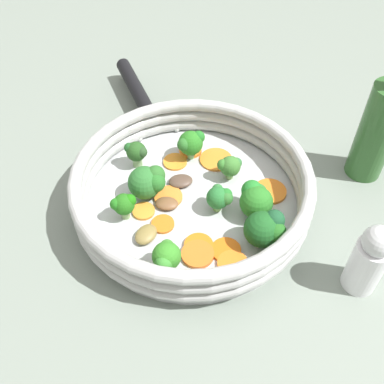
# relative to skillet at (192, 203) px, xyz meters

# --- Properties ---
(ground_plane) EXTENTS (4.00, 4.00, 0.00)m
(ground_plane) POSITION_rel_skillet_xyz_m (0.00, 0.00, -0.01)
(ground_plane) COLOR gray
(skillet) EXTENTS (0.30, 0.30, 0.02)m
(skillet) POSITION_rel_skillet_xyz_m (0.00, 0.00, 0.00)
(skillet) COLOR #B2B5B7
(skillet) RESTS_ON ground_plane
(skillet_rim_wall) EXTENTS (0.32, 0.32, 0.05)m
(skillet_rim_wall) POSITION_rel_skillet_xyz_m (0.00, 0.00, 0.04)
(skillet_rim_wall) COLOR #B1B2B1
(skillet_rim_wall) RESTS_ON skillet
(skillet_handle) EXTENTS (0.03, 0.19, 0.02)m
(skillet_handle) POSITION_rel_skillet_xyz_m (-0.01, 0.24, 0.02)
(skillet_handle) COLOR black
(skillet_handle) RESTS_ON skillet
(skillet_rivet_left) EXTENTS (0.01, 0.01, 0.01)m
(skillet_rivet_left) POSITION_rel_skillet_xyz_m (0.02, 0.14, 0.01)
(skillet_rivet_left) COLOR #B3B8B7
(skillet_rivet_left) RESTS_ON skillet
(skillet_rivet_right) EXTENTS (0.01, 0.01, 0.01)m
(skillet_rivet_right) POSITION_rel_skillet_xyz_m (-0.04, 0.14, 0.01)
(skillet_rivet_right) COLOR #B3B7B2
(skillet_rivet_right) RESTS_ON skillet
(carrot_slice_0) EXTENTS (0.05, 0.05, 0.00)m
(carrot_slice_0) POSITION_rel_skillet_xyz_m (0.06, 0.06, 0.01)
(carrot_slice_0) COLOR orange
(carrot_slice_0) RESTS_ON skillet
(carrot_slice_1) EXTENTS (0.04, 0.04, 0.00)m
(carrot_slice_1) POSITION_rel_skillet_xyz_m (0.00, 0.08, 0.01)
(carrot_slice_1) COLOR orange
(carrot_slice_1) RESTS_ON skillet
(carrot_slice_2) EXTENTS (0.05, 0.05, 0.00)m
(carrot_slice_2) POSITION_rel_skillet_xyz_m (0.01, -0.09, 0.01)
(carrot_slice_2) COLOR orange
(carrot_slice_2) RESTS_ON skillet
(carrot_slice_3) EXTENTS (0.03, 0.03, 0.00)m
(carrot_slice_3) POSITION_rel_skillet_xyz_m (-0.05, -0.03, 0.01)
(carrot_slice_3) COLOR orange
(carrot_slice_3) RESTS_ON skillet
(carrot_slice_4) EXTENTS (0.05, 0.05, 0.00)m
(carrot_slice_4) POSITION_rel_skillet_xyz_m (-0.03, 0.01, 0.01)
(carrot_slice_4) COLOR orange
(carrot_slice_4) RESTS_ON skillet
(carrot_slice_5) EXTENTS (0.05, 0.05, 0.01)m
(carrot_slice_5) POSITION_rel_skillet_xyz_m (0.03, 0.09, 0.01)
(carrot_slice_5) COLOR orange
(carrot_slice_5) RESTS_ON skillet
(carrot_slice_6) EXTENTS (0.04, 0.04, 0.00)m
(carrot_slice_6) POSITION_rel_skillet_xyz_m (0.01, -0.11, 0.01)
(carrot_slice_6) COLOR orange
(carrot_slice_6) RESTS_ON skillet
(carrot_slice_7) EXTENTS (0.04, 0.04, 0.00)m
(carrot_slice_7) POSITION_rel_skillet_xyz_m (-0.07, -0.00, 0.01)
(carrot_slice_7) COLOR orange
(carrot_slice_7) RESTS_ON skillet
(carrot_slice_8) EXTENTS (0.06, 0.06, 0.00)m
(carrot_slice_8) POSITION_rel_skillet_xyz_m (0.11, -0.02, 0.01)
(carrot_slice_8) COLOR orange
(carrot_slice_8) RESTS_ON skillet
(carrot_slice_9) EXTENTS (0.04, 0.04, 0.00)m
(carrot_slice_9) POSITION_rel_skillet_xyz_m (-0.02, -0.08, 0.01)
(carrot_slice_9) COLOR orange
(carrot_slice_9) RESTS_ON skillet
(carrot_slice_10) EXTENTS (0.05, 0.05, 0.01)m
(carrot_slice_10) POSITION_rel_skillet_xyz_m (-0.02, -0.09, 0.01)
(carrot_slice_10) COLOR orange
(carrot_slice_10) RESTS_ON skillet
(broccoli_floret_0) EXTENTS (0.03, 0.04, 0.05)m
(broccoli_floret_0) POSITION_rel_skillet_xyz_m (-0.06, -0.10, 0.04)
(broccoli_floret_0) COLOR #638D4F
(broccoli_floret_0) RESTS_ON skillet
(broccoli_floret_1) EXTENTS (0.03, 0.03, 0.04)m
(broccoli_floret_1) POSITION_rel_skillet_xyz_m (-0.09, 0.00, 0.03)
(broccoli_floret_1) COLOR #7C9B5D
(broccoli_floret_1) RESTS_ON skillet
(broccoli_floret_2) EXTENTS (0.04, 0.03, 0.04)m
(broccoli_floret_2) POSITION_rel_skillet_xyz_m (0.06, 0.02, 0.03)
(broccoli_floret_2) COLOR #7BA05A
(broccoli_floret_2) RESTS_ON skillet
(broccoli_floret_3) EXTENTS (0.04, 0.04, 0.05)m
(broccoli_floret_3) POSITION_rel_skillet_xyz_m (0.03, 0.08, 0.04)
(broccoli_floret_3) COLOR #7EAD67
(broccoli_floret_3) RESTS_ON skillet
(broccoli_floret_4) EXTENTS (0.05, 0.05, 0.05)m
(broccoli_floret_4) POSITION_rel_skillet_xyz_m (0.06, -0.10, 0.04)
(broccoli_floret_4) COLOR #70A75F
(broccoli_floret_4) RESTS_ON skillet
(broccoli_floret_5) EXTENTS (0.04, 0.05, 0.05)m
(broccoli_floret_5) POSITION_rel_skillet_xyz_m (0.07, -0.05, 0.03)
(broccoli_floret_5) COLOR #71A24C
(broccoli_floret_5) RESTS_ON skillet
(broccoli_floret_6) EXTENTS (0.05, 0.04, 0.05)m
(broccoli_floret_6) POSITION_rel_skillet_xyz_m (-0.05, 0.03, 0.03)
(broccoli_floret_6) COLOR #629453
(broccoli_floret_6) RESTS_ON skillet
(broccoli_floret_7) EXTENTS (0.03, 0.03, 0.04)m
(broccoli_floret_7) POSITION_rel_skillet_xyz_m (0.03, -0.03, 0.03)
(broccoli_floret_7) COLOR #779A4D
(broccoli_floret_7) RESTS_ON skillet
(broccoli_floret_8) EXTENTS (0.03, 0.03, 0.04)m
(broccoli_floret_8) POSITION_rel_skillet_xyz_m (-0.05, 0.09, 0.03)
(broccoli_floret_8) COLOR #77995F
(broccoli_floret_8) RESTS_ON skillet
(mushroom_piece_0) EXTENTS (0.04, 0.04, 0.01)m
(mushroom_piece_0) POSITION_rel_skillet_xyz_m (-0.08, -0.04, 0.01)
(mushroom_piece_0) COLOR olive
(mushroom_piece_0) RESTS_ON skillet
(mushroom_piece_1) EXTENTS (0.04, 0.03, 0.01)m
(mushroom_piece_1) POSITION_rel_skillet_xyz_m (-0.01, 0.03, 0.01)
(mushroom_piece_1) COLOR brown
(mushroom_piece_1) RESTS_ON skillet
(mushroom_piece_2) EXTENTS (0.04, 0.03, 0.01)m
(mushroom_piece_2) POSITION_rel_skillet_xyz_m (-0.04, -0.00, 0.01)
(mushroom_piece_2) COLOR brown
(mushroom_piece_2) RESTS_ON skillet
(salt_shaker) EXTENTS (0.04, 0.04, 0.10)m
(salt_shaker) POSITION_rel_skillet_xyz_m (0.15, -0.18, 0.04)
(salt_shaker) COLOR white
(salt_shaker) RESTS_ON ground_plane
(oil_bottle) EXTENTS (0.05, 0.05, 0.19)m
(oil_bottle) POSITION_rel_skillet_xyz_m (0.26, -0.02, 0.07)
(oil_bottle) COLOR #2D5B28
(oil_bottle) RESTS_ON ground_plane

